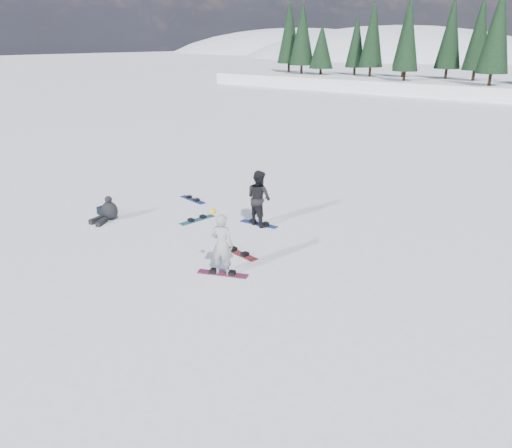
{
  "coord_description": "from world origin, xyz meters",
  "views": [
    {
      "loc": [
        9.45,
        -10.85,
        6.41
      ],
      "look_at": [
        0.57,
        0.34,
        1.1
      ],
      "focal_mm": 35.0,
      "sensor_mm": 36.0,
      "label": 1
    }
  ],
  "objects_px": {
    "snowboard_loose_c": "(193,200)",
    "snowboard_loose_a": "(197,220)",
    "snowboard_loose_b": "(239,253)",
    "seated_rider": "(108,211)",
    "gear_bag": "(103,211)",
    "snowboarder_woman": "(222,245)",
    "snowboarder_man": "(259,198)"
  },
  "relations": [
    {
      "from": "snowboarder_man",
      "to": "snowboard_loose_b",
      "type": "distance_m",
      "value": 2.94
    },
    {
      "from": "snowboarder_man",
      "to": "snowboard_loose_a",
      "type": "xyz_separation_m",
      "value": [
        -2.1,
        -1.1,
        -1.01
      ]
    },
    {
      "from": "seated_rider",
      "to": "gear_bag",
      "type": "xyz_separation_m",
      "value": [
        -0.7,
        0.26,
        -0.21
      ]
    },
    {
      "from": "snowboard_loose_c",
      "to": "snowboard_loose_a",
      "type": "relative_size",
      "value": 1.0
    },
    {
      "from": "seated_rider",
      "to": "snowboard_loose_a",
      "type": "distance_m",
      "value": 3.34
    },
    {
      "from": "snowboarder_man",
      "to": "snowboard_loose_b",
      "type": "relative_size",
      "value": 1.36
    },
    {
      "from": "seated_rider",
      "to": "gear_bag",
      "type": "distance_m",
      "value": 0.78
    },
    {
      "from": "gear_bag",
      "to": "snowboarder_man",
      "type": "bearing_deg",
      "value": 28.09
    },
    {
      "from": "gear_bag",
      "to": "snowboard_loose_a",
      "type": "xyz_separation_m",
      "value": [
        3.31,
        1.79,
        -0.14
      ]
    },
    {
      "from": "snowboarder_woman",
      "to": "snowboard_loose_c",
      "type": "relative_size",
      "value": 1.34
    },
    {
      "from": "gear_bag",
      "to": "snowboard_loose_b",
      "type": "relative_size",
      "value": 0.3
    },
    {
      "from": "snowboarder_man",
      "to": "snowboard_loose_c",
      "type": "relative_size",
      "value": 1.36
    },
    {
      "from": "seated_rider",
      "to": "gear_bag",
      "type": "relative_size",
      "value": 2.65
    },
    {
      "from": "gear_bag",
      "to": "snowboarder_woman",
      "type": "bearing_deg",
      "value": -8.23
    },
    {
      "from": "snowboard_loose_b",
      "to": "snowboard_loose_a",
      "type": "bearing_deg",
      "value": 164.51
    },
    {
      "from": "snowboard_loose_c",
      "to": "snowboarder_woman",
      "type": "bearing_deg",
      "value": -28.99
    },
    {
      "from": "snowboard_loose_c",
      "to": "snowboard_loose_a",
      "type": "height_order",
      "value": "same"
    },
    {
      "from": "snowboard_loose_c",
      "to": "snowboarder_man",
      "type": "bearing_deg",
      "value": 0.81
    },
    {
      "from": "seated_rider",
      "to": "snowboard_loose_a",
      "type": "bearing_deg",
      "value": 19.87
    },
    {
      "from": "snowboarder_man",
      "to": "snowboard_loose_b",
      "type": "bearing_deg",
      "value": 125.45
    },
    {
      "from": "snowboard_loose_a",
      "to": "snowboard_loose_b",
      "type": "xyz_separation_m",
      "value": [
        3.26,
        -1.4,
        0.0
      ]
    },
    {
      "from": "seated_rider",
      "to": "gear_bag",
      "type": "bearing_deg",
      "value": 141.4
    },
    {
      "from": "snowboard_loose_a",
      "to": "snowboard_loose_b",
      "type": "relative_size",
      "value": 1.0
    },
    {
      "from": "seated_rider",
      "to": "snowboard_loose_c",
      "type": "xyz_separation_m",
      "value": [
        0.68,
        3.73,
        -0.35
      ]
    },
    {
      "from": "snowboarder_man",
      "to": "seated_rider",
      "type": "height_order",
      "value": "snowboarder_man"
    },
    {
      "from": "snowboarder_woman",
      "to": "seated_rider",
      "type": "distance_m",
      "value": 6.52
    },
    {
      "from": "snowboard_loose_a",
      "to": "snowboard_loose_b",
      "type": "distance_m",
      "value": 3.55
    },
    {
      "from": "snowboarder_woman",
      "to": "gear_bag",
      "type": "relative_size",
      "value": 4.46
    },
    {
      "from": "snowboard_loose_a",
      "to": "snowboarder_woman",
      "type": "bearing_deg",
      "value": -118.51
    },
    {
      "from": "seated_rider",
      "to": "gear_bag",
      "type": "height_order",
      "value": "seated_rider"
    },
    {
      "from": "seated_rider",
      "to": "snowboard_loose_c",
      "type": "relative_size",
      "value": 0.8
    },
    {
      "from": "snowboard_loose_c",
      "to": "snowboard_loose_a",
      "type": "bearing_deg",
      "value": -32.03
    }
  ]
}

